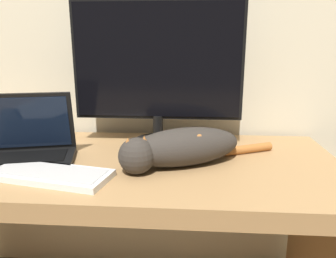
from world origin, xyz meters
name	(u,v)px	position (x,y,z in m)	size (l,w,h in m)	color
wall_back	(129,1)	(0.00, 0.76, 1.30)	(6.40, 0.06, 2.60)	beige
desk	(114,195)	(0.00, 0.35, 0.58)	(1.61, 0.70, 0.72)	#A37A4C
monitor	(158,68)	(0.14, 0.54, 1.03)	(0.67, 0.19, 0.56)	black
laptop	(28,148)	(-0.28, 0.30, 0.77)	(0.35, 0.30, 0.24)	black
external_keyboard	(49,174)	(-0.15, 0.17, 0.73)	(0.40, 0.22, 0.02)	white
cat	(180,147)	(0.24, 0.30, 0.79)	(0.54, 0.34, 0.13)	#332D28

